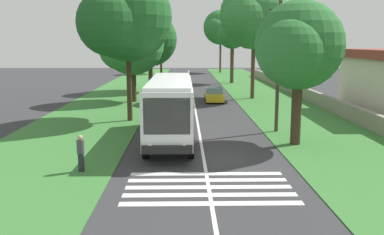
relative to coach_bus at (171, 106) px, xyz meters
name	(u,v)px	position (x,y,z in m)	size (l,w,h in m)	color
ground	(203,157)	(-3.83, -1.80, -2.15)	(160.00, 160.00, 0.00)	#333335
grass_verge_left	(100,111)	(11.17, 6.40, -2.13)	(120.00, 8.00, 0.04)	#387533
grass_verge_right	(290,111)	(11.17, -10.00, -2.13)	(120.00, 8.00, 0.04)	#387533
centre_line	(196,111)	(11.17, -1.80, -2.14)	(110.00, 0.16, 0.01)	silver
coach_bus	(171,106)	(0.00, 0.00, 0.00)	(11.16, 2.62, 3.73)	white
zebra_crossing	(209,187)	(-8.42, -1.80, -2.14)	(4.05, 6.80, 0.01)	silver
trailing_car_0	(214,95)	(17.37, -3.80, -1.48)	(4.30, 1.78, 1.43)	gold
trailing_car_1	(178,86)	(26.17, -0.07, -1.48)	(4.30, 1.78, 1.43)	black
trailing_car_2	(176,82)	(32.06, 0.27, -1.48)	(4.30, 1.78, 1.43)	navy
roadside_tree_left_0	(125,20)	(6.81, 3.49, 5.33)	(8.32, 6.56, 10.89)	#3D2D1E
roadside_tree_left_1	(160,41)	(56.63, 3.63, 4.06)	(5.83, 4.80, 8.72)	#3D2D1E
roadside_tree_left_2	(130,45)	(17.25, 4.42, 3.47)	(7.33, 6.21, 8.84)	#3D2D1E
roadside_tree_left_3	(149,41)	(26.44, 3.36, 3.90)	(7.85, 6.40, 9.40)	#3D2D1E
roadside_tree_right_0	(252,17)	(19.66, -7.83, 6.32)	(8.69, 7.08, 12.18)	#4C3826
roadside_tree_right_1	(220,28)	(59.66, -7.78, 6.50)	(8.00, 6.74, 12.17)	#4C3826
roadside_tree_right_2	(232,34)	(37.02, -7.65, 4.89)	(5.27, 4.46, 9.39)	#4C3826
roadside_tree_right_3	(296,48)	(-1.07, -7.07, 3.37)	(6.39, 5.06, 8.15)	#3D2D1E
utility_pole	(278,65)	(2.51, -6.91, 2.26)	(0.24, 1.40, 8.44)	#473828
roadside_wall	(312,96)	(16.17, -13.40, -1.51)	(70.00, 0.40, 1.20)	gray
pedestrian	(81,153)	(-6.24, 3.88, -1.24)	(0.34, 0.34, 1.69)	#26262D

